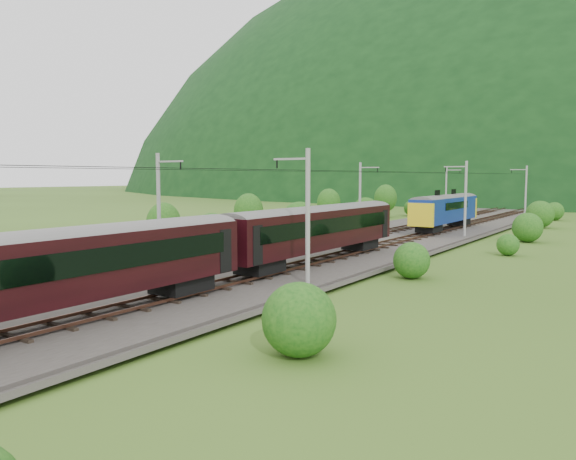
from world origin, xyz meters
The scene contains 14 objects.
ground centered at (0.00, 0.00, 0.00)m, with size 600.00×600.00×0.00m, color #3A591C.
railbed centered at (0.00, 10.00, 0.15)m, with size 14.00×220.00×0.30m, color #38332D.
track_left centered at (-2.40, 10.00, 0.37)m, with size 2.40×220.00×0.27m.
track_right centered at (2.40, 10.00, 0.37)m, with size 2.40×220.00×0.27m.
catenary_left centered at (-6.12, 32.00, 4.50)m, with size 2.54×192.28×8.00m.
catenary_right centered at (6.12, 32.00, 4.50)m, with size 2.54×192.28×8.00m.
overhead_wires centered at (0.00, 10.00, 7.10)m, with size 4.83×198.00×0.03m.
mountain_ridge centered at (-120.00, 300.00, 0.00)m, with size 336.00×280.00×132.00m, color black.
train centered at (2.40, -13.66, 3.32)m, with size 2.78×112.20×4.82m.
hazard_post_near centered at (-0.03, 43.02, 0.95)m, with size 0.14×0.14×1.29m, color red.
hazard_post_far centered at (0.03, 51.25, 1.08)m, with size 0.17×0.17×1.56m, color red.
signal centered at (-3.77, 58.87, 1.61)m, with size 0.25×0.25×2.23m.
vegetation_left centered at (-13.81, 12.82, 2.30)m, with size 12.33×146.00×6.39m.
vegetation_right centered at (11.32, 13.82, 1.38)m, with size 6.02×105.94×3.18m.
Camera 1 is at (23.39, -28.03, 6.68)m, focal length 35.00 mm.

